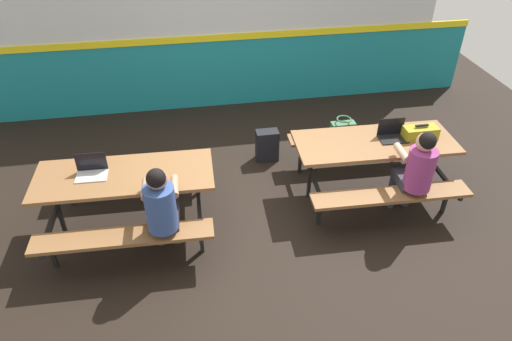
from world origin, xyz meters
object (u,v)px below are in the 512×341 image
(backpack_dark, at_px, (267,145))
(student_further, at_px, (416,169))
(laptop_dark, at_px, (392,135))
(toolbox_grey, at_px, (420,132))
(picnic_table_right, at_px, (373,153))
(laptop_silver, at_px, (92,171))
(picnic_table_left, at_px, (126,186))
(student_nearer, at_px, (161,206))
(tote_bag_bright, at_px, (342,133))

(backpack_dark, bearing_deg, student_further, -47.78)
(laptop_dark, bearing_deg, toolbox_grey, -8.27)
(picnic_table_right, xyz_separation_m, toolbox_grey, (0.54, -0.02, 0.24))
(laptop_silver, xyz_separation_m, toolbox_grey, (3.73, 0.11, 0.02))
(picnic_table_left, relative_size, student_nearer, 1.57)
(picnic_table_right, bearing_deg, tote_bag_bright, 88.85)
(picnic_table_right, height_order, backpack_dark, picnic_table_right)
(picnic_table_left, height_order, student_further, student_further)
(student_further, bearing_deg, student_nearer, -176.19)
(backpack_dark, bearing_deg, tote_bag_bright, 8.89)
(student_nearer, height_order, tote_bag_bright, student_nearer)
(picnic_table_left, xyz_separation_m, toolbox_grey, (3.41, 0.16, 0.24))
(picnic_table_left, xyz_separation_m, laptop_dark, (3.08, 0.21, 0.21))
(picnic_table_right, relative_size, laptop_silver, 5.82)
(tote_bag_bright, bearing_deg, picnic_table_left, -156.03)
(student_nearer, distance_m, tote_bag_bright, 3.16)
(student_further, height_order, toolbox_grey, student_further)
(student_nearer, bearing_deg, laptop_dark, 16.08)
(student_further, distance_m, backpack_dark, 2.08)
(student_nearer, distance_m, backpack_dark, 2.23)
(picnic_table_left, xyz_separation_m, backpack_dark, (1.76, 1.11, -0.36))
(picnic_table_left, xyz_separation_m, student_nearer, (0.39, -0.57, 0.13))
(student_nearer, distance_m, laptop_dark, 2.81)
(laptop_dark, relative_size, backpack_dark, 0.74)
(picnic_table_left, distance_m, picnic_table_right, 2.88)
(picnic_table_left, relative_size, tote_bag_bright, 4.42)
(student_nearer, distance_m, laptop_silver, 0.94)
(backpack_dark, bearing_deg, picnic_table_right, -40.08)
(picnic_table_left, relative_size, student_further, 1.57)
(backpack_dark, bearing_deg, laptop_silver, -153.04)
(laptop_dark, height_order, tote_bag_bright, laptop_dark)
(laptop_silver, distance_m, laptop_dark, 3.41)
(laptop_dark, xyz_separation_m, toolbox_grey, (0.33, -0.05, 0.02))
(laptop_silver, relative_size, laptop_dark, 1.00)
(student_nearer, xyz_separation_m, toolbox_grey, (3.02, 0.73, 0.10))
(student_further, xyz_separation_m, tote_bag_bright, (-0.23, 1.67, -0.51))
(picnic_table_right, xyz_separation_m, laptop_dark, (0.21, 0.03, 0.21))
(picnic_table_right, bearing_deg, backpack_dark, 139.92)
(backpack_dark, relative_size, tote_bag_bright, 1.02)
(picnic_table_left, height_order, laptop_dark, laptop_dark)
(laptop_silver, bearing_deg, picnic_table_left, -8.29)
(picnic_table_left, height_order, student_nearer, student_nearer)
(picnic_table_right, distance_m, student_nearer, 2.60)
(picnic_table_right, distance_m, laptop_silver, 3.21)
(student_further, xyz_separation_m, laptop_dark, (-0.04, 0.60, 0.08))
(picnic_table_left, distance_m, laptop_silver, 0.39)
(picnic_table_left, bearing_deg, toolbox_grey, 2.71)
(student_further, distance_m, toolbox_grey, 0.63)
(student_nearer, height_order, student_further, same)
(picnic_table_right, height_order, tote_bag_bright, picnic_table_right)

